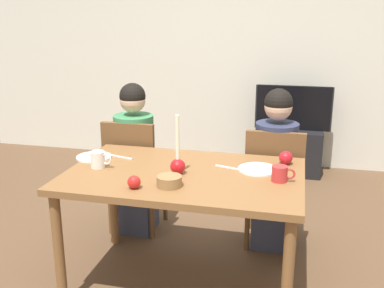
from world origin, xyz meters
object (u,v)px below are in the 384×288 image
plate_left (94,157)px  person_left_child (135,161)px  tv_stand (291,151)px  chair_right (274,181)px  mug_left (98,160)px  apple_by_left_plate (286,158)px  dining_table (184,186)px  mug_right (280,174)px  plate_right (258,169)px  apple_near_candle (134,182)px  bowl_walnuts (169,181)px  person_right_child (275,172)px  tv (293,108)px  candle_centerpiece (178,162)px  chair_left (134,170)px

plate_left → person_left_child: bearing=80.2°
tv_stand → chair_right: bearing=-92.8°
mug_left → apple_by_left_plate: mug_left is taller
dining_table → person_left_child: (-0.56, 0.64, -0.10)m
mug_right → apple_by_left_plate: mug_right is taller
plate_right → apple_near_candle: size_ratio=3.32×
plate_left → bowl_walnuts: 0.72m
mug_right → apple_near_candle: (-0.76, -0.29, -0.01)m
dining_table → person_right_child: person_right_child is taller
plate_left → apple_by_left_plate: 1.24m
apple_near_candle → person_left_child: bearing=110.7°
mug_left → mug_right: bearing=1.2°
chair_right → mug_right: size_ratio=6.78×
tv_stand → mug_right: 2.38m
mug_left → bowl_walnuts: (0.51, -0.20, -0.02)m
tv → tv_stand: bearing=-90.0°
candle_centerpiece → plate_left: (-0.61, 0.16, -0.07)m
chair_right → tv: (0.08, 1.69, 0.20)m
person_left_child → tv: person_left_child is taller
mug_right → apple_by_left_plate: size_ratio=1.56×
plate_right → plate_left: bearing=-179.5°
person_right_child → plate_left: person_right_child is taller
tv → candle_centerpiece: size_ratio=2.23×
apple_near_candle → chair_left: bearing=111.4°
chair_left → plate_left: (-0.09, -0.47, 0.24)m
tv → mug_right: (-0.02, -2.31, 0.09)m
person_right_child → mug_right: (0.06, -0.65, 0.23)m
plate_right → bowl_walnuts: (-0.45, -0.38, 0.02)m
bowl_walnuts → apple_near_candle: 0.19m
apple_near_candle → bowl_walnuts: bearing=23.0°
person_left_child → apple_near_candle: 1.04m
chair_right → mug_left: (-1.03, -0.64, 0.29)m
dining_table → candle_centerpiece: candle_centerpiece is taller
person_left_child → tv_stand: size_ratio=1.83×
chair_left → person_right_child: (1.06, 0.03, 0.06)m
chair_right → tv: tv is taller
candle_centerpiece → plate_left: 0.64m
chair_left → plate_right: chair_left is taller
dining_table → plate_left: 0.67m
chair_right → person_left_child: (-1.06, 0.03, 0.06)m
person_right_child → candle_centerpiece: bearing=-128.7°
tv_stand → mug_left: (-1.12, -2.34, 0.56)m
chair_right → person_left_child: size_ratio=0.77×
tv_stand → mug_left: bearing=-115.6°
person_left_child → mug_left: bearing=-87.9°
chair_left → person_left_child: bearing=90.0°
dining_table → tv_stand: 2.41m
person_left_child → mug_right: 1.31m
tv → bowl_walnuts: size_ratio=5.70×
person_right_child → bowl_walnuts: (-0.53, -0.87, 0.21)m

